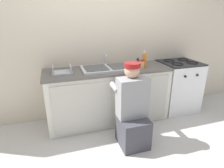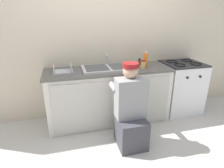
{
  "view_description": "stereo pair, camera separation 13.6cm",
  "coord_description": "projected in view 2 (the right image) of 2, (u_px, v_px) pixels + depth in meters",
  "views": [
    {
      "loc": [
        -0.77,
        -2.34,
        1.66
      ],
      "look_at": [
        0.0,
        0.1,
        0.69
      ],
      "focal_mm": 30.0,
      "sensor_mm": 36.0,
      "label": 1
    },
    {
      "loc": [
        -0.64,
        -2.37,
        1.66
      ],
      "look_at": [
        0.0,
        0.1,
        0.69
      ],
      "focal_mm": 30.0,
      "sensor_mm": 36.0,
      "label": 2
    }
  ],
  "objects": [
    {
      "name": "ground_plane",
      "position": [
        114.0,
        128.0,
        2.88
      ],
      "size": [
        12.0,
        12.0,
        0.0
      ],
      "primitive_type": "plane",
      "color": "beige"
    },
    {
      "name": "back_wall",
      "position": [
        104.0,
        40.0,
        3.03
      ],
      "size": [
        6.0,
        0.1,
        2.5
      ],
      "primitive_type": "cube",
      "color": "beige",
      "rests_on": "ground_plane"
    },
    {
      "name": "counter_cabinet",
      "position": [
        109.0,
        96.0,
        3.0
      ],
      "size": [
        1.89,
        0.62,
        0.84
      ],
      "color": "silver",
      "rests_on": "ground_plane"
    },
    {
      "name": "dish_rack_tray",
      "position": [
        63.0,
        71.0,
        2.67
      ],
      "size": [
        0.28,
        0.22,
        0.11
      ],
      "color": "#B2B7BC",
      "rests_on": "countertop"
    },
    {
      "name": "countertop",
      "position": [
        109.0,
        70.0,
        2.85
      ],
      "size": [
        1.93,
        0.62,
        0.03
      ],
      "primitive_type": "cube",
      "color": "#5B5651",
      "rests_on": "counter_cabinet"
    },
    {
      "name": "plumber_person",
      "position": [
        131.0,
        113.0,
        2.41
      ],
      "size": [
        0.42,
        0.61,
        1.1
      ],
      "color": "#3F3F47",
      "rests_on": "ground_plane"
    },
    {
      "name": "condiment_jar",
      "position": [
        143.0,
        64.0,
        2.86
      ],
      "size": [
        0.07,
        0.07,
        0.13
      ],
      "color": "#DBB760",
      "rests_on": "countertop"
    },
    {
      "name": "sink_double_basin",
      "position": [
        109.0,
        68.0,
        2.84
      ],
      "size": [
        0.8,
        0.44,
        0.19
      ],
      "color": "silver",
      "rests_on": "countertop"
    },
    {
      "name": "stove_range",
      "position": [
        180.0,
        87.0,
        3.3
      ],
      "size": [
        0.65,
        0.62,
        0.89
      ],
      "color": "white",
      "rests_on": "ground_plane"
    },
    {
      "name": "spice_bottle_pepper",
      "position": [
        139.0,
        62.0,
        3.05
      ],
      "size": [
        0.04,
        0.04,
        0.1
      ],
      "color": "#513823",
      "rests_on": "countertop"
    },
    {
      "name": "soap_bottle_orange",
      "position": [
        145.0,
        60.0,
        2.91
      ],
      "size": [
        0.06,
        0.06,
        0.25
      ],
      "color": "orange",
      "rests_on": "countertop"
    }
  ]
}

